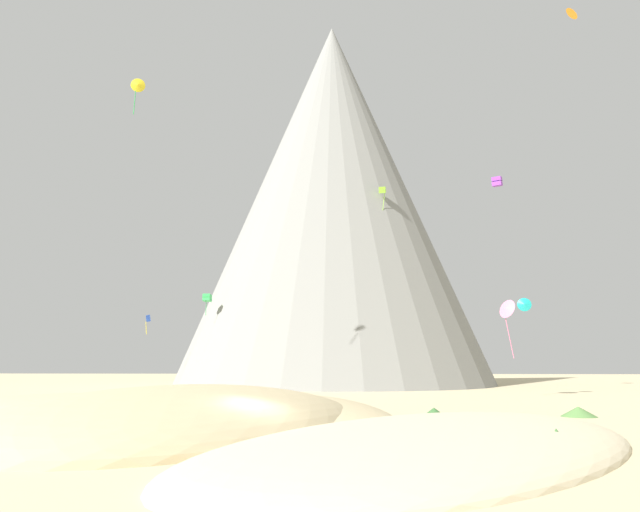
{
  "coord_description": "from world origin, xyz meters",
  "views": [
    {
      "loc": [
        4.64,
        -23.61,
        3.17
      ],
      "look_at": [
        0.02,
        33.36,
        14.84
      ],
      "focal_mm": 30.28,
      "sensor_mm": 36.0,
      "label": 1
    }
  ],
  "objects_px": {
    "bush_ridge_crest": "(579,412)",
    "kite_violet_high": "(497,182)",
    "kite_green_low": "(207,298)",
    "rock_massif": "(325,209)",
    "kite_orange_high": "(571,14)",
    "kite_blue_low": "(148,321)",
    "bush_low_patch": "(434,417)",
    "kite_lime_high": "(382,190)",
    "kite_yellow_high": "(138,86)",
    "kite_pink_low": "(506,309)",
    "bush_far_right": "(557,442)",
    "kite_white_mid": "(310,251)",
    "kite_teal_low": "(524,304)"
  },
  "relations": [
    {
      "from": "bush_ridge_crest",
      "to": "kite_green_low",
      "type": "distance_m",
      "value": 57.67
    },
    {
      "from": "kite_blue_low",
      "to": "kite_violet_high",
      "type": "distance_m",
      "value": 56.57
    },
    {
      "from": "bush_far_right",
      "to": "kite_violet_high",
      "type": "xyz_separation_m",
      "value": [
        13.56,
        58.48,
        30.02
      ]
    },
    {
      "from": "kite_orange_high",
      "to": "kite_violet_high",
      "type": "relative_size",
      "value": 0.83
    },
    {
      "from": "rock_massif",
      "to": "kite_blue_low",
      "type": "height_order",
      "value": "rock_massif"
    },
    {
      "from": "kite_green_low",
      "to": "kite_violet_high",
      "type": "bearing_deg",
      "value": -176.62
    },
    {
      "from": "kite_green_low",
      "to": "kite_pink_low",
      "type": "bearing_deg",
      "value": 157.09
    },
    {
      "from": "bush_ridge_crest",
      "to": "kite_blue_low",
      "type": "height_order",
      "value": "kite_blue_low"
    },
    {
      "from": "rock_massif",
      "to": "kite_white_mid",
      "type": "xyz_separation_m",
      "value": [
        -1.47,
        -13.94,
        -10.94
      ]
    },
    {
      "from": "bush_low_patch",
      "to": "kite_white_mid",
      "type": "distance_m",
      "value": 57.59
    },
    {
      "from": "rock_massif",
      "to": "kite_yellow_high",
      "type": "height_order",
      "value": "rock_massif"
    },
    {
      "from": "kite_pink_low",
      "to": "kite_white_mid",
      "type": "bearing_deg",
      "value": -166.74
    },
    {
      "from": "kite_green_low",
      "to": "kite_orange_high",
      "type": "bearing_deg",
      "value": 152.85
    },
    {
      "from": "bush_ridge_crest",
      "to": "kite_green_low",
      "type": "bearing_deg",
      "value": 131.18
    },
    {
      "from": "kite_blue_low",
      "to": "kite_violet_high",
      "type": "xyz_separation_m",
      "value": [
        52.63,
        1.08,
        20.72
      ]
    },
    {
      "from": "kite_lime_high",
      "to": "rock_massif",
      "type": "bearing_deg",
      "value": 131.36
    },
    {
      "from": "kite_blue_low",
      "to": "kite_pink_low",
      "type": "bearing_deg",
      "value": 172.32
    },
    {
      "from": "kite_green_low",
      "to": "kite_blue_low",
      "type": "bearing_deg",
      "value": 7.7
    },
    {
      "from": "kite_green_low",
      "to": "kite_white_mid",
      "type": "distance_m",
      "value": 17.43
    },
    {
      "from": "bush_ridge_crest",
      "to": "kite_green_low",
      "type": "height_order",
      "value": "kite_green_low"
    },
    {
      "from": "bush_far_right",
      "to": "kite_pink_low",
      "type": "xyz_separation_m",
      "value": [
        8.66,
        39.24,
        8.79
      ]
    },
    {
      "from": "bush_far_right",
      "to": "rock_massif",
      "type": "distance_m",
      "value": 83.45
    },
    {
      "from": "kite_green_low",
      "to": "kite_teal_low",
      "type": "height_order",
      "value": "kite_green_low"
    },
    {
      "from": "bush_ridge_crest",
      "to": "kite_white_mid",
      "type": "distance_m",
      "value": 55.25
    },
    {
      "from": "kite_pink_low",
      "to": "kite_violet_high",
      "type": "distance_m",
      "value": 29.07
    },
    {
      "from": "rock_massif",
      "to": "kite_pink_low",
      "type": "xyz_separation_m",
      "value": [
        22.47,
        -36.8,
        -22.69
      ]
    },
    {
      "from": "kite_blue_low",
      "to": "bush_ridge_crest",
      "type": "bearing_deg",
      "value": 150.87
    },
    {
      "from": "bush_ridge_crest",
      "to": "kite_orange_high",
      "type": "height_order",
      "value": "kite_orange_high"
    },
    {
      "from": "rock_massif",
      "to": "kite_orange_high",
      "type": "relative_size",
      "value": 48.95
    },
    {
      "from": "rock_massif",
      "to": "kite_yellow_high",
      "type": "distance_m",
      "value": 49.84
    },
    {
      "from": "rock_massif",
      "to": "kite_yellow_high",
      "type": "xyz_separation_m",
      "value": [
        -16.25,
        -47.11,
        -0.03
      ]
    },
    {
      "from": "bush_low_patch",
      "to": "kite_lime_high",
      "type": "bearing_deg",
      "value": 90.49
    },
    {
      "from": "kite_yellow_high",
      "to": "kite_violet_high",
      "type": "relative_size",
      "value": 2.15
    },
    {
      "from": "kite_orange_high",
      "to": "kite_yellow_high",
      "type": "distance_m",
      "value": 46.24
    },
    {
      "from": "bush_far_right",
      "to": "kite_yellow_high",
      "type": "distance_m",
      "value": 52.24
    },
    {
      "from": "kite_blue_low",
      "to": "kite_lime_high",
      "type": "xyz_separation_m",
      "value": [
        35.46,
        3.97,
        20.76
      ]
    },
    {
      "from": "bush_ridge_crest",
      "to": "kite_lime_high",
      "type": "distance_m",
      "value": 55.63
    },
    {
      "from": "bush_far_right",
      "to": "kite_white_mid",
      "type": "relative_size",
      "value": 0.3
    },
    {
      "from": "bush_low_patch",
      "to": "bush_ridge_crest",
      "type": "relative_size",
      "value": 1.17
    },
    {
      "from": "bush_ridge_crest",
      "to": "kite_violet_high",
      "type": "distance_m",
      "value": 52.71
    },
    {
      "from": "kite_blue_low",
      "to": "kite_pink_low",
      "type": "relative_size",
      "value": 0.45
    },
    {
      "from": "bush_far_right",
      "to": "kite_orange_high",
      "type": "height_order",
      "value": "kite_orange_high"
    },
    {
      "from": "bush_ridge_crest",
      "to": "kite_teal_low",
      "type": "xyz_separation_m",
      "value": [
        4.67,
        25.88,
        9.7
      ]
    },
    {
      "from": "rock_massif",
      "to": "kite_orange_high",
      "type": "xyz_separation_m",
      "value": [
        29.27,
        -44.44,
        7.62
      ]
    },
    {
      "from": "bush_ridge_crest",
      "to": "kite_green_low",
      "type": "relative_size",
      "value": 0.69
    },
    {
      "from": "kite_teal_low",
      "to": "kite_lime_high",
      "type": "relative_size",
      "value": 0.29
    },
    {
      "from": "kite_green_low",
      "to": "kite_violet_high",
      "type": "distance_m",
      "value": 47.19
    },
    {
      "from": "kite_white_mid",
      "to": "kite_lime_high",
      "type": "bearing_deg",
      "value": -71.74
    },
    {
      "from": "kite_yellow_high",
      "to": "kite_orange_high",
      "type": "bearing_deg",
      "value": -14.75
    },
    {
      "from": "bush_low_patch",
      "to": "kite_orange_high",
      "type": "xyz_separation_m",
      "value": [
        18.62,
        21.92,
        39.09
      ]
    }
  ]
}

